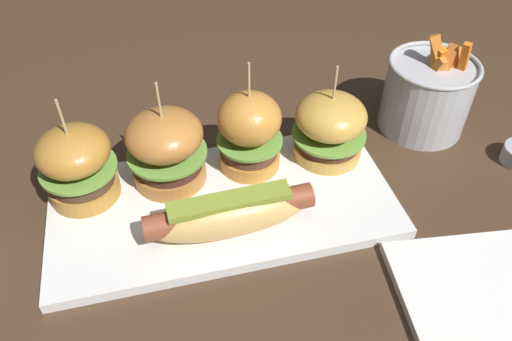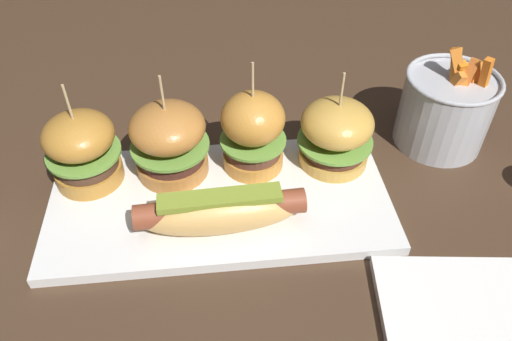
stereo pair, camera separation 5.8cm
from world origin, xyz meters
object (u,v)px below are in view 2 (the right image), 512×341
at_px(slider_center_right, 256,131).
at_px(fries_bucket, 448,109).
at_px(slider_center_left, 172,140).
at_px(slider_far_left, 85,149).
at_px(hot_dog, 227,210).
at_px(platter_main, 223,201).
at_px(slider_far_right, 338,133).

distance_m(slider_center_right, fries_bucket, 0.27).
bearing_deg(slider_center_left, slider_far_left, -177.77).
bearing_deg(hot_dog, slider_far_left, 148.90).
distance_m(slider_far_left, slider_center_left, 0.10).
xyz_separation_m(slider_center_left, fries_bucket, (0.37, 0.04, -0.01)).
distance_m(platter_main, slider_center_right, 0.10).
bearing_deg(platter_main, slider_far_left, 162.39).
xyz_separation_m(hot_dog, slider_center_left, (-0.06, 0.10, 0.02)).
xyz_separation_m(slider_far_right, fries_bucket, (0.16, 0.04, -0.00)).
bearing_deg(platter_main, fries_bucket, 16.81).
xyz_separation_m(platter_main, fries_bucket, (0.31, 0.09, 0.05)).
height_order(platter_main, slider_center_left, slider_center_left).
bearing_deg(slider_far_left, hot_dog, -31.10).
distance_m(hot_dog, slider_far_left, 0.19).
relative_size(slider_far_left, slider_far_right, 1.05).
bearing_deg(platter_main, hot_dog, -85.66).
relative_size(platter_main, hot_dog, 2.16).
xyz_separation_m(slider_far_left, slider_far_right, (0.31, 0.00, -0.00)).
bearing_deg(platter_main, slider_center_left, 135.79).
bearing_deg(hot_dog, slider_center_right, 67.46).
height_order(slider_center_left, fries_bucket, slider_center_left).
relative_size(slider_center_right, fries_bucket, 1.06).
bearing_deg(slider_far_left, platter_main, -17.61).
xyz_separation_m(platter_main, slider_center_right, (0.05, 0.06, 0.06)).
relative_size(platter_main, slider_center_right, 2.74).
distance_m(slider_far_right, fries_bucket, 0.17).
distance_m(hot_dog, slider_center_left, 0.12).
distance_m(hot_dog, slider_center_right, 0.12).
bearing_deg(fries_bucket, slider_center_right, -171.69).
bearing_deg(fries_bucket, slider_center_left, -173.90).
height_order(slider_center_left, slider_far_right, slider_center_left).
xyz_separation_m(slider_far_left, slider_center_right, (0.21, 0.00, 0.01)).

